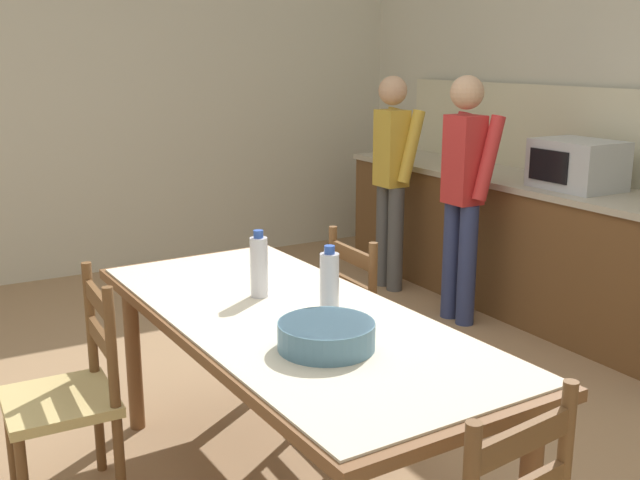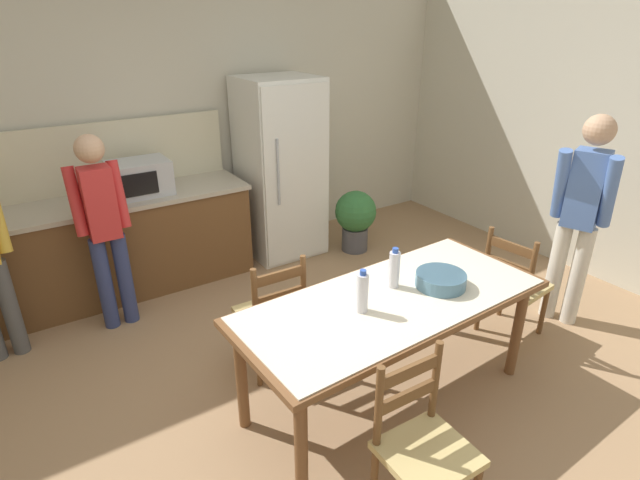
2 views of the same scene
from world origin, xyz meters
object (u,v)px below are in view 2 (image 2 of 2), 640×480
at_px(serving_bowl, 441,279).
at_px(person_by_table, 580,212).
at_px(chair_side_near_left, 422,447).
at_px(person_at_counter, 104,224).
at_px(bottle_off_centre, 394,269).
at_px(refrigerator, 281,169).
at_px(chair_head_end, 513,285).
at_px(potted_plant, 355,217).
at_px(dining_table, 392,309).
at_px(chair_side_far_left, 272,315).
at_px(bottle_near_centre, 362,292).
at_px(microwave, 140,178).

height_order(serving_bowl, person_by_table, person_by_table).
distance_m(chair_side_near_left, person_at_counter, 2.81).
bearing_deg(bottle_off_centre, refrigerator, 78.72).
height_order(chair_head_end, person_at_counter, person_at_counter).
relative_size(chair_head_end, potted_plant, 1.36).
distance_m(dining_table, chair_side_near_left, 0.88).
xyz_separation_m(chair_side_far_left, person_by_table, (2.31, -0.75, 0.52)).
relative_size(bottle_near_centre, chair_side_near_left, 0.30).
xyz_separation_m(refrigerator, serving_bowl, (-0.20, -2.46, -0.09)).
xyz_separation_m(dining_table, person_at_counter, (-1.28, 1.90, 0.20)).
distance_m(refrigerator, dining_table, 2.48).
xyz_separation_m(chair_head_end, chair_side_near_left, (-1.71, -0.78, 0.00)).
relative_size(chair_side_near_left, potted_plant, 1.36).
relative_size(bottle_off_centre, chair_side_near_left, 0.30).
xyz_separation_m(dining_table, serving_bowl, (0.35, -0.05, 0.13)).
bearing_deg(bottle_off_centre, chair_head_end, -3.17).
bearing_deg(person_by_table, chair_side_near_left, -3.00).
bearing_deg(person_at_counter, bottle_off_centre, -142.61).
height_order(chair_side_far_left, chair_head_end, same).
relative_size(refrigerator, bottle_off_centre, 6.75).
distance_m(microwave, bottle_near_centre, 2.51).
bearing_deg(refrigerator, serving_bowl, -94.72).
bearing_deg(dining_table, microwave, 109.16).
height_order(bottle_near_centre, potted_plant, bottle_near_centre).
distance_m(bottle_off_centre, chair_side_near_left, 1.09).
bearing_deg(serving_bowl, chair_side_far_left, 137.69).
xyz_separation_m(chair_side_near_left, person_at_counter, (-0.86, 2.64, 0.45)).
bearing_deg(chair_head_end, chair_side_near_left, 107.46).
distance_m(microwave, bottle_off_centre, 2.50).
bearing_deg(chair_side_far_left, potted_plant, -141.58).
relative_size(serving_bowl, person_at_counter, 0.20).
bearing_deg(dining_table, chair_head_end, 1.98).
height_order(refrigerator, potted_plant, refrigerator).
bearing_deg(chair_side_near_left, person_at_counter, 109.45).
distance_m(dining_table, bottle_near_centre, 0.32).
bearing_deg(serving_bowl, bottle_near_centre, 176.01).
xyz_separation_m(chair_head_end, person_at_counter, (-2.56, 1.86, 0.45)).
bearing_deg(person_by_table, potted_plant, -92.62).
bearing_deg(person_by_table, refrigerator, -82.27).
relative_size(microwave, chair_side_near_left, 0.55).
bearing_deg(microwave, chair_side_near_left, -82.37).
relative_size(bottle_near_centre, bottle_off_centre, 1.00).
distance_m(refrigerator, chair_head_end, 2.52).
bearing_deg(dining_table, refrigerator, 77.04).
bearing_deg(bottle_off_centre, chair_side_near_left, -121.31).
height_order(serving_bowl, chair_head_end, chair_head_end).
bearing_deg(bottle_off_centre, potted_plant, 59.20).
bearing_deg(chair_head_end, microwave, 34.72).
height_order(bottle_off_centre, chair_head_end, bottle_off_centre).
distance_m(bottle_off_centre, chair_side_far_left, 0.94).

